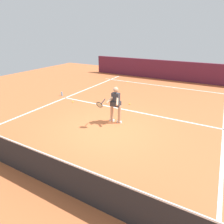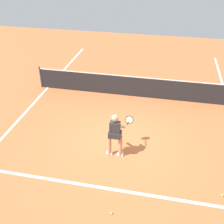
% 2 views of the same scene
% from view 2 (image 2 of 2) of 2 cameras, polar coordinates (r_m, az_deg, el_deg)
% --- Properties ---
extents(ground_plane, '(26.35, 26.35, 0.00)m').
position_cam_2_polar(ground_plane, '(9.74, 1.47, -6.14)').
color(ground_plane, '#C66638').
extents(service_line_marking, '(8.26, 0.10, 0.01)m').
position_cam_2_polar(service_line_marking, '(8.16, -1.49, -15.41)').
color(service_line_marking, white).
rests_on(service_line_marking, ground).
extents(sideline_left_marking, '(0.10, 18.27, 0.01)m').
position_cam_2_polar(sideline_left_marking, '(11.09, -20.00, -3.03)').
color(sideline_left_marking, white).
rests_on(sideline_left_marking, ground).
extents(court_net, '(8.94, 0.08, 1.05)m').
position_cam_2_polar(court_net, '(12.36, 4.47, 5.31)').
color(court_net, '#4C4C51').
rests_on(court_net, ground).
extents(tennis_player, '(0.77, 0.92, 1.55)m').
position_cam_2_polar(tennis_player, '(8.70, 0.69, -4.44)').
color(tennis_player, tan).
rests_on(tennis_player, ground).
extents(tennis_ball_near, '(0.07, 0.07, 0.07)m').
position_cam_2_polar(tennis_ball_near, '(7.57, -0.12, -20.12)').
color(tennis_ball_near, '#D1E533').
rests_on(tennis_ball_near, ground).
extents(tennis_ball_mid, '(0.07, 0.07, 0.07)m').
position_cam_2_polar(tennis_ball_mid, '(8.51, 21.80, -15.61)').
color(tennis_ball_mid, '#D1E533').
rests_on(tennis_ball_mid, ground).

